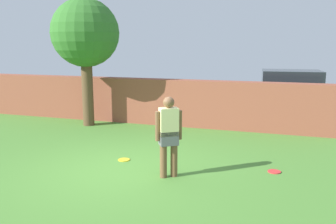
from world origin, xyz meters
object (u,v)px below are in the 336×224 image
(tree, at_px, (85,35))
(person, at_px, (169,133))
(frisbee_yellow, at_px, (124,160))
(car, at_px, (290,94))
(frisbee_red, at_px, (274,172))

(tree, height_order, person, tree)
(person, bearing_deg, frisbee_yellow, -61.18)
(car, bearing_deg, frisbee_red, -97.97)
(tree, bearing_deg, person, -42.53)
(car, xyz_separation_m, frisbee_red, (-0.31, -5.97, -0.85))
(frisbee_yellow, bearing_deg, tree, 131.89)
(tree, relative_size, person, 2.50)
(car, height_order, frisbee_yellow, car)
(tree, distance_m, person, 5.74)
(tree, xyz_separation_m, person, (3.96, -3.63, -2.03))
(person, relative_size, car, 0.37)
(car, bearing_deg, person, -113.52)
(tree, relative_size, frisbee_yellow, 15.01)
(frisbee_red, distance_m, frisbee_yellow, 3.31)
(person, xyz_separation_m, car, (2.32, 6.91, -0.04))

